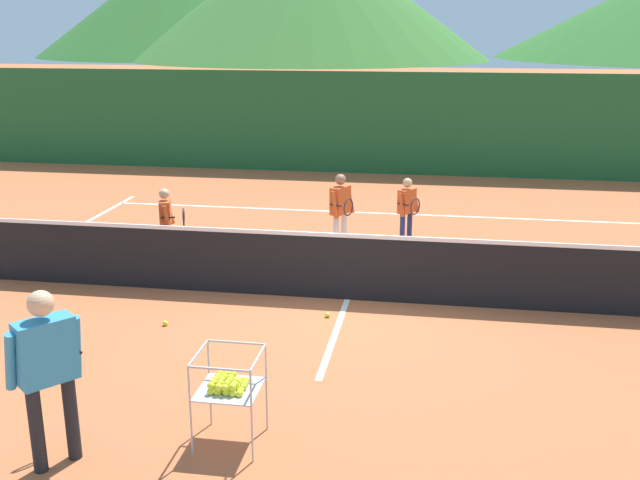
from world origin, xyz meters
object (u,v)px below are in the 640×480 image
Objects in this scene: tennis_net at (348,266)px; tennis_ball_2 at (328,315)px; student_0 at (167,218)px; tennis_ball_0 at (165,323)px; student_1 at (341,205)px; ball_cart at (228,385)px; student_2 at (407,206)px; instructor at (48,362)px.

tennis_net is 160.45× the size of tennis_ball_2.
student_0 is 18.14× the size of tennis_ball_2.
student_1 is at bearing 63.41° from tennis_ball_0.
tennis_net is 8.85× the size of student_0.
student_1 is 6.16m from ball_cart.
tennis_ball_0 is (-1.80, -3.60, -0.78)m from student_1.
student_2 is 5.09m from tennis_ball_0.
student_1 is at bearing 76.50° from instructor.
tennis_net is 12.14× the size of ball_cart.
instructor reaches higher than tennis_ball_2.
ball_cart is 3.25m from tennis_ball_2.
student_0 is at bearing -159.00° from student_1.
tennis_net is at bearing 75.79° from tennis_ball_2.
tennis_ball_2 is (0.44, 3.17, -0.56)m from ball_cart.
student_1 is at bearing -154.83° from student_2.
tennis_ball_0 is (-1.60, 2.55, -0.56)m from ball_cart.
student_1 is 1.22m from student_2.
tennis_ball_2 is (2.04, 0.62, 0.00)m from tennis_ball_0.
tennis_net is at bearing 30.87° from tennis_ball_0.
ball_cart is at bearing 22.15° from instructor.
tennis_ball_0 is at bearing -149.13° from tennis_net.
tennis_ball_0 and tennis_ball_2 have the same top height.
ball_cart is at bearing -99.04° from tennis_net.
tennis_ball_0 is at bearing -116.59° from student_1.
student_2 is at bearing 78.94° from ball_cart.
tennis_ball_2 is at bearing -104.21° from tennis_net.
tennis_ball_2 is (0.24, -2.98, -0.78)m from student_1.
instructor reaches higher than student_1.
instructor is 3.27m from tennis_ball_0.
ball_cart is (1.41, 0.57, -0.39)m from instructor.
student_0 reaches higher than tennis_net.
instructor reaches higher than ball_cart.
tennis_ball_2 is at bearing 63.73° from instructor.
tennis_ball_0 is (0.91, -2.56, -0.71)m from student_0.
tennis_net is 3.37m from student_0.
tennis_ball_2 is (-0.87, -3.50, -0.70)m from student_2.
instructor reaches higher than tennis_ball_0.
tennis_ball_2 is at bearing -33.39° from student_0.
instructor is 1.82× the size of ball_cart.
student_2 reaches higher than tennis_ball_0.
instructor is (-2.03, -4.45, 0.48)m from tennis_net.
instructor is 1.21× the size of student_1.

